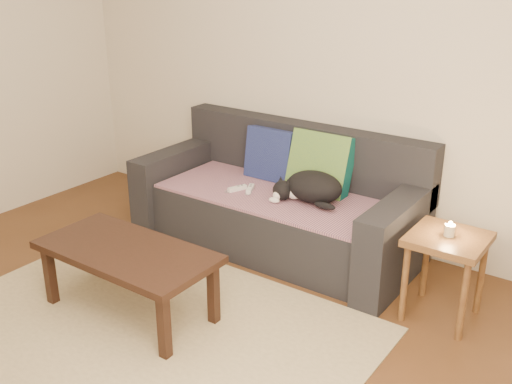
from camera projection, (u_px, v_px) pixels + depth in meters
ground at (126, 344)px, 3.37m from camera, size 4.50×4.50×0.00m
back_wall at (313, 64)px, 4.42m from camera, size 4.50×0.04×2.60m
sofa at (279, 206)px, 4.46m from camera, size 2.10×0.94×0.87m
throw_blanket at (273, 194)px, 4.34m from camera, size 1.66×0.74×0.02m
cushion_navy at (270, 154)px, 4.58m from camera, size 0.39×0.16×0.40m
cushion_green at (320, 165)px, 4.34m from camera, size 0.47×0.25×0.48m
cat at (311, 187)px, 4.16m from camera, size 0.50×0.37×0.22m
wii_remote_a at (250, 189)px, 4.38m from camera, size 0.10×0.15×0.03m
wii_remote_b at (237, 188)px, 4.39m from camera, size 0.09×0.15×0.03m
side_table at (447, 251)px, 3.48m from camera, size 0.43×0.43×0.54m
candle at (450, 230)px, 3.43m from camera, size 0.06×0.06×0.09m
rug at (145, 331)px, 3.49m from camera, size 2.50×1.80×0.01m
coffee_table at (127, 257)px, 3.54m from camera, size 1.10×0.55×0.44m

